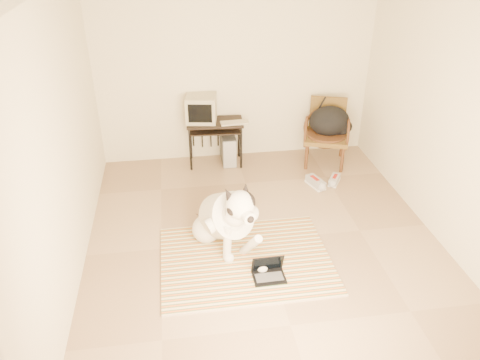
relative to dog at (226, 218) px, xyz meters
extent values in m
plane|color=#9E8061|center=(0.43, 0.06, -0.38)|extent=(4.50, 4.50, 0.00)
plane|color=beige|center=(0.43, 2.31, 0.97)|extent=(4.50, 0.00, 4.50)
plane|color=beige|center=(0.43, -2.19, 0.97)|extent=(4.50, 0.00, 4.50)
plane|color=beige|center=(-1.57, 0.06, 0.97)|extent=(0.00, 4.50, 4.50)
plane|color=beige|center=(2.43, 0.06, 0.97)|extent=(0.00, 4.50, 4.50)
cube|color=#CB692A|center=(0.18, -0.85, -0.37)|extent=(1.83, 0.29, 0.02)
cube|color=#33702E|center=(0.17, -0.57, -0.37)|extent=(1.83, 0.29, 0.02)
cube|color=#49366D|center=(0.17, -0.29, -0.37)|extent=(1.83, 0.29, 0.02)
cube|color=#C6CD3F|center=(0.17, -0.01, -0.37)|extent=(1.83, 0.29, 0.02)
cube|color=beige|center=(0.17, 0.27, -0.37)|extent=(1.83, 0.29, 0.02)
sphere|color=silver|center=(-0.22, 0.13, -0.22)|extent=(0.33, 0.33, 0.33)
sphere|color=silver|center=(0.08, 0.24, -0.22)|extent=(0.33, 0.33, 0.33)
ellipsoid|color=silver|center=(-0.06, 0.17, -0.19)|extent=(0.40, 0.37, 0.33)
ellipsoid|color=silver|center=(0.00, -0.01, 0.03)|extent=(0.63, 0.84, 0.70)
cylinder|color=silver|center=(0.00, 0.00, 0.03)|extent=(0.67, 0.76, 0.64)
sphere|color=silver|center=(0.07, -0.21, 0.19)|extent=(0.27, 0.27, 0.27)
sphere|color=silver|center=(0.11, -0.30, 0.36)|extent=(0.30, 0.30, 0.30)
ellipsoid|color=black|center=(0.15, -0.29, 0.38)|extent=(0.23, 0.26, 0.22)
cylinder|color=silver|center=(0.15, -0.43, 0.31)|extent=(0.17, 0.19, 0.13)
sphere|color=black|center=(0.18, -0.51, 0.31)|extent=(0.07, 0.07, 0.07)
cone|color=black|center=(-0.01, -0.28, 0.47)|extent=(0.17, 0.17, 0.19)
cone|color=black|center=(0.18, -0.21, 0.47)|extent=(0.15, 0.18, 0.19)
torus|color=silver|center=(0.08, -0.22, 0.24)|extent=(0.29, 0.22, 0.24)
cylinder|color=silver|center=(-0.02, -0.25, -0.14)|extent=(0.13, 0.16, 0.45)
cylinder|color=silver|center=(0.22, -0.31, -0.17)|extent=(0.22, 0.41, 0.46)
sphere|color=silver|center=(-0.01, -0.28, -0.33)|extent=(0.11, 0.11, 0.11)
sphere|color=silver|center=(0.31, -0.49, -0.32)|extent=(0.12, 0.12, 0.12)
cone|color=black|center=(-0.18, 0.44, -0.33)|extent=(0.34, 0.41, 0.11)
cube|color=black|center=(0.36, -0.62, -0.35)|extent=(0.34, 0.24, 0.02)
cube|color=#48474A|center=(0.36, -0.63, -0.34)|extent=(0.29, 0.14, 0.00)
cube|color=black|center=(0.36, -0.54, -0.24)|extent=(0.33, 0.09, 0.22)
cube|color=black|center=(0.36, -0.55, -0.23)|extent=(0.29, 0.07, 0.19)
cube|color=black|center=(0.09, 2.05, 0.28)|extent=(0.83, 0.50, 0.03)
cube|color=black|center=(0.09, 2.01, 0.17)|extent=(0.74, 0.40, 0.02)
cylinder|color=black|center=(-0.29, 1.89, -0.06)|extent=(0.03, 0.03, 0.65)
cylinder|color=black|center=(-0.27, 2.26, -0.06)|extent=(0.03, 0.03, 0.65)
cylinder|color=black|center=(0.44, 1.84, -0.06)|extent=(0.03, 0.03, 0.65)
cylinder|color=black|center=(0.47, 2.22, -0.06)|extent=(0.03, 0.03, 0.65)
cube|color=tan|center=(-0.09, 2.11, 0.48)|extent=(0.48, 0.46, 0.38)
cube|color=black|center=(-0.13, 1.92, 0.48)|extent=(0.33, 0.07, 0.27)
cube|color=tan|center=(0.36, 1.94, 0.30)|extent=(0.41, 0.17, 0.03)
cube|color=#48474A|center=(0.28, 2.08, -0.16)|extent=(0.20, 0.47, 0.44)
cube|color=#A3A3A8|center=(0.28, 1.84, -0.16)|extent=(0.19, 0.01, 0.42)
cube|color=brown|center=(1.71, 1.83, 0.04)|extent=(0.78, 0.76, 0.06)
cylinder|color=#381E0F|center=(1.71, 1.83, 0.08)|extent=(0.58, 0.58, 0.04)
cube|color=brown|center=(1.80, 2.09, 0.32)|extent=(0.52, 0.21, 0.47)
cylinder|color=#381E0F|center=(1.38, 1.66, -0.19)|extent=(0.05, 0.05, 0.39)
cylinder|color=#381E0F|center=(1.54, 2.15, -0.19)|extent=(0.05, 0.05, 0.39)
cylinder|color=#381E0F|center=(1.87, 1.50, -0.19)|extent=(0.05, 0.05, 0.39)
cylinder|color=#381E0F|center=(2.03, 1.99, -0.19)|extent=(0.05, 0.05, 0.39)
ellipsoid|color=black|center=(1.76, 1.88, 0.27)|extent=(0.59, 0.49, 0.44)
ellipsoid|color=black|center=(1.91, 1.85, 0.18)|extent=(0.37, 0.30, 0.25)
cube|color=silver|center=(1.38, 1.16, -0.37)|extent=(0.23, 0.36, 0.03)
cube|color=gray|center=(1.38, 1.16, -0.32)|extent=(0.23, 0.34, 0.11)
cube|color=maroon|center=(1.38, 1.16, -0.28)|extent=(0.11, 0.18, 0.02)
cube|color=silver|center=(1.67, 1.20, -0.37)|extent=(0.25, 0.30, 0.03)
cube|color=gray|center=(1.67, 1.20, -0.33)|extent=(0.24, 0.29, 0.09)
cube|color=maroon|center=(1.67, 1.20, -0.29)|extent=(0.12, 0.15, 0.02)
camera|label=1|loc=(-0.48, -4.22, 2.91)|focal=35.00mm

